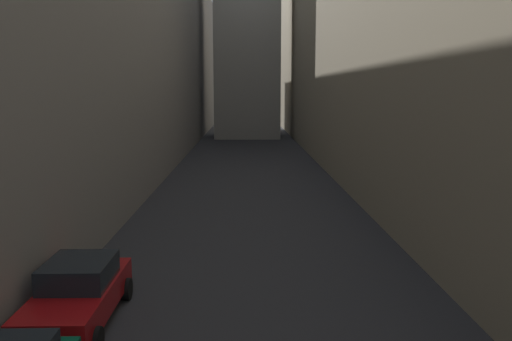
# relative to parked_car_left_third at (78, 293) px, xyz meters

# --- Properties ---
(ground_plane) EXTENTS (264.00, 264.00, 0.00)m
(ground_plane) POSITION_rel_parked_car_left_third_xyz_m (4.40, 30.62, -0.78)
(ground_plane) COLOR #232326
(building_block_left) EXTENTS (13.01, 108.00, 19.82)m
(building_block_left) POSITION_rel_parked_car_left_third_xyz_m (-7.61, 32.62, 9.13)
(building_block_left) COLOR slate
(building_block_left) RESTS_ON ground
(building_block_right) EXTENTS (14.24, 108.00, 21.89)m
(building_block_right) POSITION_rel_parked_car_left_third_xyz_m (17.02, 32.62, 10.16)
(building_block_right) COLOR gray
(building_block_right) RESTS_ON ground
(parked_car_left_third) EXTENTS (1.92, 4.52, 1.57)m
(parked_car_left_third) POSITION_rel_parked_car_left_third_xyz_m (0.00, 0.00, 0.00)
(parked_car_left_third) COLOR maroon
(parked_car_left_third) RESTS_ON ground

